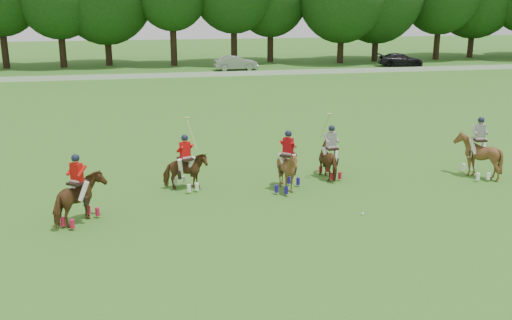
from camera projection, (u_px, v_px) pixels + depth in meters
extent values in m
plane|color=#2C661D|center=(276.00, 243.00, 16.91)|extent=(180.00, 180.00, 0.00)
cylinder|color=black|center=(4.00, 44.00, 59.06)|extent=(0.70, 0.70, 4.98)
cylinder|color=black|center=(62.00, 45.00, 59.81)|extent=(0.70, 0.70, 4.64)
cylinder|color=black|center=(108.00, 45.00, 61.70)|extent=(0.70, 0.70, 4.31)
cylinder|color=black|center=(173.00, 41.00, 61.47)|extent=(0.70, 0.70, 5.24)
cylinder|color=black|center=(234.00, 40.00, 62.97)|extent=(0.70, 0.70, 5.19)
cylinder|color=black|center=(270.00, 42.00, 65.21)|extent=(0.70, 0.70, 4.48)
cylinder|color=black|center=(341.00, 44.00, 64.03)|extent=(0.70, 0.70, 4.21)
cylinder|color=black|center=(375.00, 43.00, 66.21)|extent=(0.70, 0.70, 4.07)
cylinder|color=black|center=(437.00, 39.00, 67.82)|extent=(0.70, 0.70, 4.79)
cylinder|color=black|center=(471.00, 39.00, 70.36)|extent=(0.70, 0.70, 4.44)
cube|color=white|center=(181.00, 75.00, 52.70)|extent=(120.00, 0.10, 0.44)
imported|color=#99989D|center=(236.00, 63.00, 57.92)|extent=(4.45, 1.70, 1.45)
imported|color=black|center=(401.00, 60.00, 61.35)|extent=(5.03, 2.73, 1.38)
imported|color=#4F3015|center=(79.00, 200.00, 18.24)|extent=(1.82, 2.03, 1.60)
cube|color=black|center=(78.00, 182.00, 18.08)|extent=(0.69, 0.71, 0.08)
cylinder|color=tan|center=(71.00, 184.00, 18.23)|extent=(0.15, 0.19, 1.29)
imported|color=#4F3015|center=(186.00, 172.00, 21.53)|extent=(1.76, 1.66, 1.41)
cube|color=black|center=(185.00, 159.00, 21.39)|extent=(0.63, 0.69, 0.08)
cylinder|color=tan|center=(192.00, 134.00, 21.30)|extent=(0.34, 0.72, 1.08)
imported|color=#4F3015|center=(288.00, 170.00, 21.38)|extent=(1.93, 1.96, 1.62)
cube|color=black|center=(288.00, 155.00, 21.21)|extent=(0.69, 0.71, 0.08)
cylinder|color=tan|center=(295.00, 158.00, 21.11)|extent=(0.15, 0.19, 1.29)
imported|color=#4F3015|center=(331.00, 161.00, 22.97)|extent=(1.00, 1.78, 1.43)
cube|color=black|center=(331.00, 148.00, 22.83)|extent=(0.51, 0.62, 0.08)
cylinder|color=tan|center=(325.00, 126.00, 22.48)|extent=(0.14, 0.77, 1.08)
imported|color=#4F3015|center=(477.00, 156.00, 23.02)|extent=(1.61, 1.77, 1.79)
cube|color=black|center=(479.00, 140.00, 22.84)|extent=(0.50, 0.60, 0.08)
cylinder|color=tan|center=(472.00, 142.00, 22.84)|extent=(0.05, 0.21, 1.29)
sphere|color=white|center=(363.00, 214.00, 19.13)|extent=(0.09, 0.09, 0.09)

